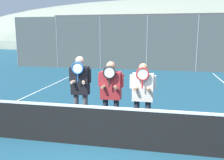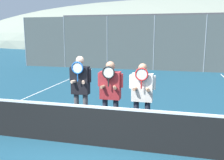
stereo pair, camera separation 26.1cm
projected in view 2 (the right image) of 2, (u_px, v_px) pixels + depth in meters
name	position (u px, v px, depth m)	size (l,w,h in m)	color
ground_plane	(107.00, 147.00, 5.36)	(120.00, 120.00, 0.00)	navy
hill_distant	(169.00, 44.00, 54.36)	(93.29, 51.83, 18.14)	gray
clubhouse_building	(166.00, 37.00, 23.93)	(18.65, 5.50, 4.03)	beige
fence_back	(154.00, 43.00, 16.11)	(18.88, 0.06, 3.52)	gray
tennis_net	(106.00, 127.00, 5.28)	(10.91, 0.09, 1.01)	gray
court_line_left_sideline	(22.00, 100.00, 9.20)	(0.05, 16.00, 0.01)	white
player_leftmost	(80.00, 86.00, 6.33)	(0.58, 0.34, 1.86)	#56565B
player_center_left	(110.00, 90.00, 6.02)	(0.63, 0.34, 1.76)	#232838
player_center_right	(142.00, 93.00, 5.88)	(0.63, 0.34, 1.73)	#232838
car_far_left	(97.00, 53.00, 19.30)	(4.68, 2.00, 1.72)	slate
car_left_of_center	(166.00, 53.00, 18.38)	(4.25, 2.00, 1.88)	silver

